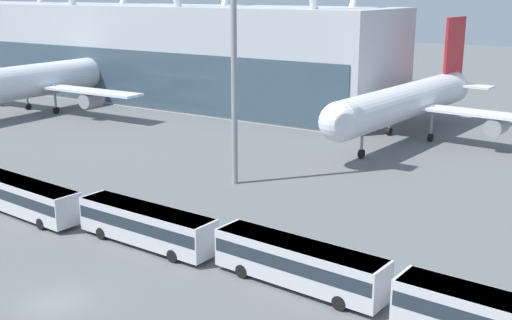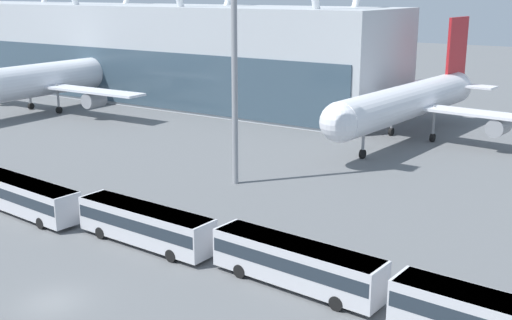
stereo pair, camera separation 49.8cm
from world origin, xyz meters
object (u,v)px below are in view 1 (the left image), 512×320
(shuttle_bus_2, at_px, (146,223))
(floodlight_mast, at_px, (234,16))
(shuttle_bus_1, at_px, (26,196))
(airliner_at_gate_near, at_px, (35,80))
(airliner_at_gate_far, at_px, (410,100))
(shuttle_bus_3, at_px, (299,261))

(shuttle_bus_2, xyz_separation_m, floodlight_mast, (-3.86, 17.72, 15.39))
(shuttle_bus_1, relative_size, shuttle_bus_2, 1.01)
(airliner_at_gate_near, relative_size, shuttle_bus_1, 3.28)
(shuttle_bus_2, height_order, floodlight_mast, floodlight_mast)
(airliner_at_gate_near, bearing_deg, shuttle_bus_2, 57.62)
(airliner_at_gate_far, height_order, shuttle_bus_3, airliner_at_gate_far)
(floodlight_mast, bearing_deg, shuttle_bus_3, -44.86)
(airliner_at_gate_near, distance_m, shuttle_bus_1, 52.93)
(airliner_at_gate_near, xyz_separation_m, shuttle_bus_2, (54.55, -32.74, -3.49))
(shuttle_bus_1, xyz_separation_m, floodlight_mast, (9.89, 18.50, 15.39))
(shuttle_bus_3, bearing_deg, floodlight_mast, 139.05)
(airliner_at_gate_far, relative_size, floodlight_mast, 1.49)
(shuttle_bus_2, height_order, shuttle_bus_3, same)
(airliner_at_gate_far, bearing_deg, airliner_at_gate_near, -71.21)
(airliner_at_gate_near, relative_size, airliner_at_gate_far, 1.02)
(shuttle_bus_1, height_order, floodlight_mast, floodlight_mast)
(airliner_at_gate_near, xyz_separation_m, shuttle_bus_3, (68.30, -32.54, -3.49))
(shuttle_bus_3, bearing_deg, shuttle_bus_1, -174.04)
(floodlight_mast, bearing_deg, airliner_at_gate_near, 163.50)
(airliner_at_gate_far, height_order, shuttle_bus_1, airliner_at_gate_far)
(floodlight_mast, bearing_deg, airliner_at_gate_far, 75.47)
(airliner_at_gate_far, relative_size, shuttle_bus_1, 3.22)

